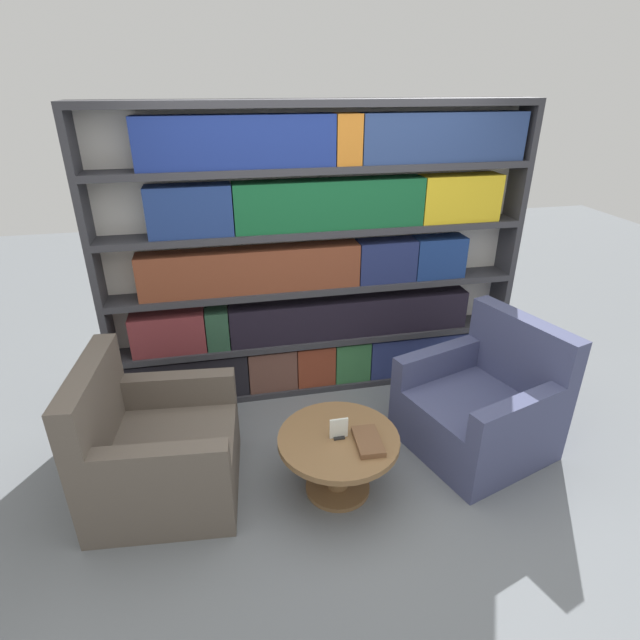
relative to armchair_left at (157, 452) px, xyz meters
name	(u,v)px	position (x,y,z in m)	size (l,w,h in m)	color
ground_plane	(360,493)	(1.25, -0.30, -0.31)	(14.00, 14.00, 0.00)	slate
bookshelf	(318,261)	(1.25, 1.04, 0.82)	(3.31, 0.30, 2.31)	silver
armchair_left	(157,452)	(0.00, 0.00, 0.00)	(0.95, 0.95, 0.94)	brown
armchair_right	(481,407)	(2.23, 0.01, 0.00)	(1.09, 1.09, 0.94)	#42476B
coffee_table	(338,452)	(1.12, -0.23, -0.01)	(0.76, 0.76, 0.42)	brown
table_sign	(339,430)	(1.12, -0.23, 0.17)	(0.11, 0.06, 0.14)	black
stray_book	(368,441)	(1.28, -0.33, 0.13)	(0.17, 0.28, 0.04)	brown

